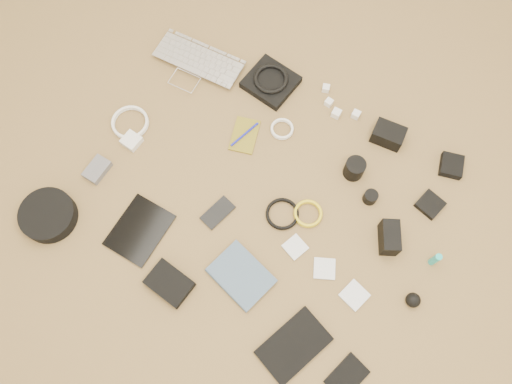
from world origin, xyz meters
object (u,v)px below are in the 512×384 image
at_px(laptop, 193,70).
at_px(headphone_case, 48,215).
at_px(dslr_camera, 388,135).
at_px(tablet, 140,230).
at_px(paperback, 225,291).
at_px(phone, 218,213).

distance_m(laptop, headphone_case, 0.82).
height_order(laptop, headphone_case, headphone_case).
distance_m(dslr_camera, headphone_case, 1.33).
relative_size(laptop, tablet, 1.64).
height_order(headphone_case, paperback, headphone_case).
height_order(tablet, phone, same).
bearing_deg(phone, dslr_camera, 69.85).
bearing_deg(dslr_camera, headphone_case, -141.19).
xyz_separation_m(laptop, paperback, (0.54, -0.76, -0.00)).
bearing_deg(dslr_camera, paperback, -111.55).
relative_size(phone, headphone_case, 0.62).
bearing_deg(laptop, paperback, -53.52).
bearing_deg(headphone_case, dslr_camera, 40.11).
distance_m(headphone_case, paperback, 0.72).
bearing_deg(paperback, laptop, 54.55).
bearing_deg(laptop, tablet, -76.68).
xyz_separation_m(laptop, tablet, (0.15, -0.70, -0.01)).
distance_m(tablet, phone, 0.30).
bearing_deg(tablet, dslr_camera, 52.00).
xyz_separation_m(dslr_camera, phone, (-0.46, -0.57, -0.03)).
xyz_separation_m(dslr_camera, paperback, (-0.30, -0.82, -0.02)).
bearing_deg(dslr_camera, laptop, -177.37).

